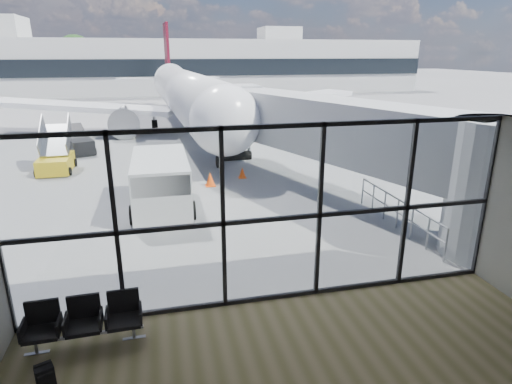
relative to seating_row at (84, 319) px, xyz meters
name	(u,v)px	position (x,y,z in m)	size (l,w,h in m)	color
ground	(178,109)	(4.36, 40.74, -0.59)	(220.00, 220.00, 0.00)	slate
lounge_shell	(368,317)	(4.36, -4.06, 2.06)	(12.02, 8.01, 4.51)	brown
glass_curtain_wall	(272,217)	(4.36, 0.74, 1.66)	(12.10, 0.12, 4.50)	white
jet_bridge	(341,135)	(9.26, 7.82, 2.17)	(8.00, 16.50, 4.33)	#9B9DA0
apron_railing	(398,209)	(9.96, 4.24, 0.13)	(0.06, 5.46, 1.11)	gray
far_terminal	(165,65)	(3.78, 62.71, 3.62)	(80.00, 12.20, 11.00)	silver
tree_4	(38,58)	(-16.64, 72.74, 4.66)	(5.61, 5.61, 8.07)	#382619
tree_5	(76,54)	(-10.64, 72.74, 5.28)	(6.27, 6.27, 9.03)	#382619
seating_row	(84,319)	(0.00, 0.00, 0.00)	(2.41, 0.73, 1.07)	gray
backpack	(45,377)	(-0.56, -1.23, -0.36)	(0.38, 0.38, 0.49)	black
airliner	(185,94)	(4.34, 27.96, 2.23)	(31.04, 35.96, 9.26)	white
service_van	(161,183)	(1.82, 8.19, 0.50)	(2.40, 4.88, 2.12)	silver
belt_loader	(80,144)	(-2.93, 19.84, -0.05)	(2.21, 3.68, 1.61)	black
mobile_stairs	(56,161)	(-3.51, 15.42, -0.05)	(1.79, 3.25, 2.26)	gold
traffic_cone_b	(242,173)	(5.86, 11.91, -0.33)	(0.39, 0.39, 0.55)	#FF510D
traffic_cone_c	(210,179)	(4.11, 10.91, -0.27)	(0.47, 0.47, 0.67)	#FF4F0D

